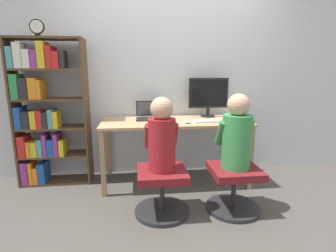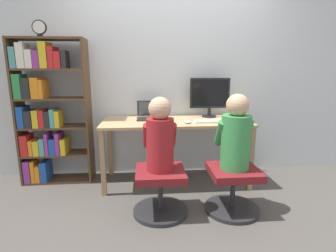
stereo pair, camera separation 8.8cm
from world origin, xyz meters
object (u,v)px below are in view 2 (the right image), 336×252
at_px(keyboard, 213,121).
at_px(office_chair_right, 160,189).
at_px(laptop, 152,115).
at_px(person_at_monitor, 236,135).
at_px(desk_clock, 39,28).
at_px(person_at_laptop, 160,137).
at_px(bookshelf, 45,112).
at_px(office_chair_left, 233,187).
at_px(desktop_monitor, 210,96).

xyz_separation_m(keyboard, office_chair_right, (-0.64, -0.58, -0.53)).
height_order(laptop, person_at_monitor, person_at_monitor).
height_order(keyboard, desk_clock, desk_clock).
height_order(person_at_monitor, desk_clock, desk_clock).
relative_size(person_at_laptop, bookshelf, 0.40).
height_order(office_chair_left, person_at_laptop, person_at_laptop).
xyz_separation_m(laptop, desk_clock, (-1.20, -0.07, 0.98)).
relative_size(laptop, office_chair_left, 0.71).
bearing_deg(person_at_laptop, bookshelf, 146.98).
bearing_deg(desktop_monitor, laptop, -173.87).
relative_size(desktop_monitor, laptop, 1.35).
bearing_deg(laptop, desk_clock, -176.90).
relative_size(keyboard, office_chair_left, 0.82).
xyz_separation_m(desktop_monitor, person_at_laptop, (-0.67, -0.92, -0.27)).
xyz_separation_m(keyboard, person_at_monitor, (0.06, -0.59, -0.02)).
bearing_deg(keyboard, bookshelf, 172.07).
xyz_separation_m(person_at_monitor, person_at_laptop, (-0.70, 0.02, -0.00)).
bearing_deg(person_at_monitor, desktop_monitor, 91.45).
relative_size(desktop_monitor, person_at_laptop, 0.74).
distance_m(office_chair_left, desk_clock, 2.61).
bearing_deg(bookshelf, desktop_monitor, 2.14).
height_order(laptop, office_chair_right, laptop).
xyz_separation_m(office_chair_left, office_chair_right, (-0.70, 0.02, 0.00)).
height_order(laptop, bookshelf, bookshelf).
relative_size(keyboard, bookshelf, 0.26).
bearing_deg(keyboard, laptop, 158.72).
bearing_deg(desk_clock, person_at_laptop, -31.85).
bearing_deg(office_chair_left, office_chair_right, 178.47).
bearing_deg(office_chair_right, desktop_monitor, 53.84).
distance_m(desktop_monitor, desk_clock, 2.07).
bearing_deg(laptop, office_chair_left, -49.24).
bearing_deg(desk_clock, office_chair_right, -31.99).
bearing_deg(desktop_monitor, desk_clock, -175.76).
height_order(person_at_monitor, person_at_laptop, person_at_monitor).
relative_size(office_chair_left, bookshelf, 0.31).
xyz_separation_m(laptop, bookshelf, (-1.25, 0.00, 0.06)).
relative_size(keyboard, office_chair_right, 0.82).
bearing_deg(bookshelf, desk_clock, -53.55).
height_order(person_at_laptop, bookshelf, bookshelf).
distance_m(person_at_laptop, bookshelf, 1.55).
height_order(keyboard, person_at_laptop, person_at_laptop).
bearing_deg(person_at_monitor, office_chair_left, -90.00).
bearing_deg(person_at_monitor, bookshelf, 156.64).
xyz_separation_m(desktop_monitor, laptop, (-0.72, -0.08, -0.22)).
relative_size(laptop, person_at_monitor, 0.53).
height_order(office_chair_left, desk_clock, desk_clock).
height_order(office_chair_left, person_at_monitor, person_at_monitor).
distance_m(desktop_monitor, bookshelf, 1.98).
relative_size(bookshelf, desk_clock, 9.81).
distance_m(laptop, office_chair_right, 1.02).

